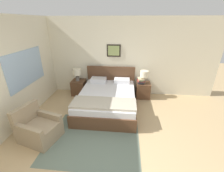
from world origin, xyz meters
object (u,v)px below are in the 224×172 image
(table_lamp_near_window, at_px, (77,73))
(nightstand_by_door, at_px, (143,90))
(armchair, at_px, (38,128))
(table_lamp_by_door, at_px, (144,75))
(bed, at_px, (107,99))
(nightstand_near_window, at_px, (79,87))

(table_lamp_near_window, bearing_deg, nightstand_by_door, 0.66)
(nightstand_by_door, bearing_deg, armchair, -137.75)
(table_lamp_near_window, relative_size, table_lamp_by_door, 1.00)
(bed, relative_size, table_lamp_by_door, 4.91)
(armchair, distance_m, nightstand_near_window, 2.28)
(nightstand_near_window, bearing_deg, bed, -36.12)
(table_lamp_by_door, bearing_deg, nightstand_near_window, 179.34)
(bed, height_order, nightstand_by_door, bed)
(table_lamp_by_door, bearing_deg, nightstand_by_door, 70.72)
(bed, distance_m, nightstand_near_window, 1.41)
(armchair, xyz_separation_m, table_lamp_near_window, (0.22, 2.24, 0.56))
(armchair, bearing_deg, nightstand_near_window, -170.23)
(armchair, relative_size, nightstand_near_window, 1.76)
(bed, bearing_deg, table_lamp_near_window, 145.02)
(bed, xyz_separation_m, table_lamp_by_door, (1.13, 0.80, 0.54))
(armchair, bearing_deg, table_lamp_by_door, 147.54)
(nightstand_near_window, height_order, table_lamp_near_window, table_lamp_near_window)
(nightstand_near_window, xyz_separation_m, nightstand_by_door, (2.27, 0.00, 0.00))
(nightstand_near_window, relative_size, table_lamp_by_door, 1.20)
(bed, xyz_separation_m, table_lamp_near_window, (-1.15, 0.80, 0.54))
(armchair, height_order, nightstand_by_door, armchair)
(table_lamp_near_window, bearing_deg, table_lamp_by_door, 0.00)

